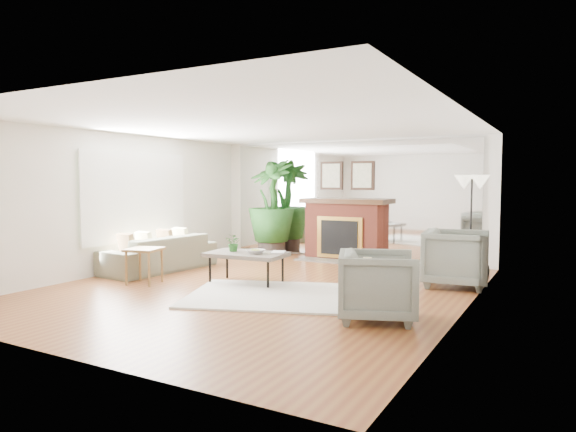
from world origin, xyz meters
The scene contains 18 objects.
ground centered at (0.00, 0.00, 0.00)m, with size 7.00×7.00×0.00m, color brown.
wall_left centered at (-2.99, 0.00, 1.25)m, with size 0.02×7.00×2.50m, color white.
wall_right centered at (2.99, 0.00, 1.25)m, with size 0.02×7.00×2.50m, color white.
wall_back centered at (0.00, 3.49, 1.25)m, with size 6.00×0.02×2.50m, color white.
mirror_panel centered at (0.00, 3.47, 1.25)m, with size 5.40×0.04×2.40m, color silver.
window_panel centered at (-2.96, 0.40, 1.35)m, with size 0.04×2.40×1.50m, color #B2E09E.
fireplace centered at (0.00, 3.26, 0.66)m, with size 1.85×0.83×2.05m.
area_rug centered at (0.56, -0.33, 0.01)m, with size 2.62×1.87×0.03m, color white.
coffee_table centered at (-0.38, 0.21, 0.46)m, with size 1.30×0.82×0.50m.
sofa centered at (-2.45, 0.45, 0.32)m, with size 2.19×0.86×0.64m, color slate.
armchair_back centered at (2.60, 1.61, 0.45)m, with size 0.95×0.98×0.89m, color slate.
armchair_front centered at (2.17, -0.83, 0.41)m, with size 0.88×0.90×0.82m, color slate.
side_table centered at (-1.80, -0.60, 0.48)m, with size 0.61×0.61×0.57m.
potted_ficus centered at (-1.64, 3.10, 1.13)m, with size 1.21×1.21×2.12m.
floor_lamp centered at (2.70, 2.24, 1.48)m, with size 0.57×0.31×1.74m.
tabletop_plant centered at (-0.63, 0.21, 0.64)m, with size 0.26×0.22×0.28m, color #266123.
fruit_bowl centered at (-0.19, 0.17, 0.53)m, with size 0.27×0.27×0.07m, color olive.
book centered at (-0.01, 0.38, 0.51)m, with size 0.21×0.28×0.02m, color olive.
Camera 1 is at (4.14, -6.58, 1.65)m, focal length 32.00 mm.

